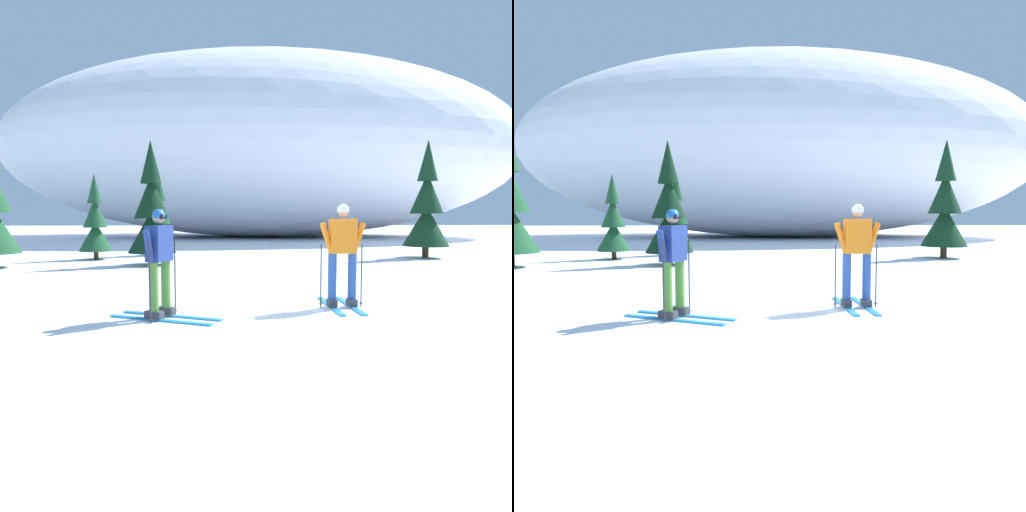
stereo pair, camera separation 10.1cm
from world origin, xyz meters
The scene contains 8 objects.
ground_plane centered at (0.00, 0.00, 0.00)m, with size 120.00×120.00×0.00m, color white.
skier_orange_jacket centered at (1.38, 0.44, 0.97)m, with size 0.83×1.73×1.82m.
skier_navy_jacket centered at (-1.68, -0.31, 0.90)m, with size 1.82×1.15×1.72m.
pine_tree_center_left centered at (-5.40, 9.80, 1.28)m, with size 1.18×1.18×3.06m.
pine_tree_center centered at (-3.40, 11.53, 1.38)m, with size 1.27×1.27×3.30m.
pine_tree_center_right centered at (-3.09, 7.83, 1.66)m, with size 1.53×1.53×3.97m.
pine_tree_far_right centered at (6.71, 9.87, 1.83)m, with size 1.69×1.69×4.36m.
snow_ridge_background centered at (1.99, 26.90, 6.21)m, with size 36.42×19.53×12.43m, color white.
Camera 2 is at (-0.47, -7.97, 1.65)m, focal length 34.26 mm.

